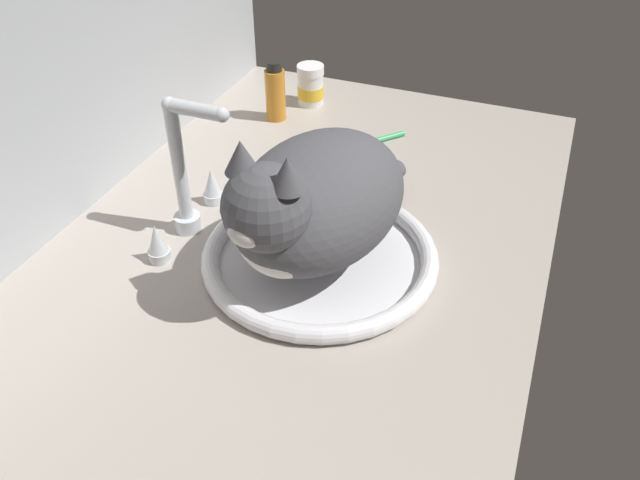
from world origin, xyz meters
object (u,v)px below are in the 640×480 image
at_px(faucet, 186,184).
at_px(pill_bottle, 311,86).
at_px(toothbrush, 365,143).
at_px(sink_basin, 320,256).
at_px(amber_bottle, 275,92).
at_px(cat, 312,203).

height_order(faucet, pill_bottle, faucet).
bearing_deg(faucet, toothbrush, -25.55).
height_order(sink_basin, pill_bottle, pill_bottle).
distance_m(faucet, amber_bottle, 0.38).
relative_size(amber_bottle, pill_bottle, 1.44).
distance_m(faucet, cat, 0.21).
relative_size(sink_basin, toothbrush, 2.58).
distance_m(sink_basin, pill_bottle, 0.51).
bearing_deg(sink_basin, cat, 167.71).
relative_size(sink_basin, amber_bottle, 2.87).
xyz_separation_m(sink_basin, toothbrush, (0.34, 0.05, -0.00)).
relative_size(amber_bottle, toothbrush, 0.90).
xyz_separation_m(sink_basin, cat, (-0.02, 0.00, 0.10)).
bearing_deg(sink_basin, toothbrush, 7.66).
bearing_deg(cat, faucet, 84.85).
xyz_separation_m(faucet, pill_bottle, (0.46, -0.00, -0.05)).
bearing_deg(pill_bottle, faucet, 179.59).
relative_size(cat, toothbrush, 3.02).
height_order(faucet, amber_bottle, faucet).
relative_size(cat, amber_bottle, 3.36).
height_order(cat, amber_bottle, cat).
xyz_separation_m(pill_bottle, toothbrush, (-0.13, -0.16, -0.03)).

